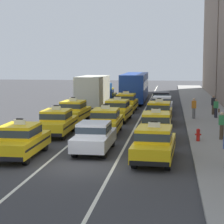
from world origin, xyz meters
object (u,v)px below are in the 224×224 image
object	(u,v)px
sedan_right_fifth	(161,99)
pedestrian_by_storefront	(216,108)
taxi_left_fifth	(105,95)
taxi_center_fourth	(126,102)
sedan_right_fourth	(162,105)
pedestrian_trailing	(222,126)
taxi_left_second	(57,122)
taxi_left_third	(74,111)
taxi_right_second	(156,125)
taxi_center_third	(118,110)
fire_hydrant	(198,134)
taxi_left_nearest	(21,140)
pedestrian_far_corner	(194,108)
taxi_right_third	(159,112)
taxi_center_sixth	(139,89)
sedan_center_nearest	(94,136)
pedestrian_near_crosswalk	(213,105)
box_truck_left_fourth	(94,92)
taxi_center_second	(106,121)
bus_center_fifth	(135,86)
taxi_right_nearest	(154,143)

from	to	relation	value
sedan_right_fifth	pedestrian_by_storefront	distance (m)	9.29
taxi_left_fifth	taxi_center_fourth	size ratio (longest dim) A/B	1.01
sedan_right_fourth	pedestrian_trailing	size ratio (longest dim) A/B	2.66
taxi_left_second	taxi_left_third	distance (m)	5.85
taxi_right_second	pedestrian_by_storefront	size ratio (longest dim) A/B	3.02
taxi_center_third	fire_hydrant	distance (m)	10.29
taxi_left_fifth	pedestrian_trailing	bearing A→B (deg)	-64.41
taxi_left_nearest	pedestrian_far_corner	bearing A→B (deg)	57.61
taxi_right_third	pedestrian_by_storefront	world-z (taller)	taxi_right_third
sedan_right_fourth	pedestrian_by_storefront	distance (m)	5.20
taxi_left_second	taxi_center_sixth	size ratio (longest dim) A/B	0.99
pedestrian_far_corner	taxi_right_third	bearing A→B (deg)	-139.13
sedan_right_fifth	pedestrian_by_storefront	world-z (taller)	pedestrian_by_storefront
taxi_left_nearest	fire_hydrant	size ratio (longest dim) A/B	6.27
sedan_center_nearest	taxi_right_second	size ratio (longest dim) A/B	0.94
taxi_center_sixth	taxi_right_third	size ratio (longest dim) A/B	1.01
taxi_left_nearest	pedestrian_far_corner	size ratio (longest dim) A/B	2.81
pedestrian_far_corner	pedestrian_near_crosswalk	bearing A→B (deg)	56.99
taxi_left_third	taxi_right_third	xyz separation A→B (m)	(6.56, 0.00, 0.00)
taxi_left_fifth	sedan_center_nearest	world-z (taller)	taxi_left_fifth
taxi_center_fourth	taxi_center_sixth	size ratio (longest dim) A/B	0.99
taxi_left_third	sedan_right_fifth	bearing A→B (deg)	59.80
box_truck_left_fourth	taxi_center_third	bearing A→B (deg)	-65.73
box_truck_left_fourth	pedestrian_trailing	bearing A→B (deg)	-55.14
taxi_left_nearest	taxi_left_third	world-z (taller)	same
sedan_center_nearest	taxi_center_second	bearing A→B (deg)	92.39
box_truck_left_fourth	sedan_center_nearest	size ratio (longest dim) A/B	1.63
pedestrian_near_crosswalk	pedestrian_trailing	world-z (taller)	pedestrian_trailing
taxi_left_second	taxi_right_second	distance (m)	6.32
taxi_right_second	box_truck_left_fourth	bearing A→B (deg)	113.61
pedestrian_trailing	fire_hydrant	distance (m)	1.63
taxi_center_third	bus_center_fifth	size ratio (longest dim) A/B	0.41
taxi_left_third	taxi_center_second	world-z (taller)	same
taxi_left_nearest	taxi_center_second	world-z (taller)	same
taxi_center_second	taxi_right_nearest	distance (m)	7.91
taxi_center_sixth	sedan_right_fifth	size ratio (longest dim) A/B	1.07
taxi_center_third	sedan_right_fifth	bearing A→B (deg)	72.11
taxi_left_nearest	sedan_right_fourth	size ratio (longest dim) A/B	1.05
pedestrian_far_corner	fire_hydrant	distance (m)	9.65
bus_center_fifth	sedan_right_fourth	size ratio (longest dim) A/B	2.58
taxi_center_sixth	pedestrian_near_crosswalk	world-z (taller)	taxi_center_sixth
taxi_left_second	pedestrian_by_storefront	xyz separation A→B (m)	(10.77, 8.87, 0.03)
sedan_right_fourth	pedestrian_trailing	distance (m)	12.98
sedan_right_fifth	pedestrian_by_storefront	size ratio (longest dim) A/B	2.86
pedestrian_far_corner	sedan_right_fifth	bearing A→B (deg)	107.48
pedestrian_trailing	taxi_right_third	bearing A→B (deg)	120.21
taxi_center_second	pedestrian_far_corner	xyz separation A→B (m)	(5.97, 7.24, 0.10)
taxi_left_third	pedestrian_near_crosswalk	distance (m)	12.11
taxi_left_nearest	taxi_right_third	distance (m)	13.68
sedan_right_fourth	taxi_center_sixth	bearing A→B (deg)	100.25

